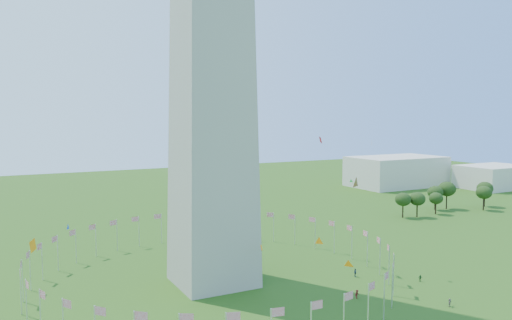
{
  "coord_description": "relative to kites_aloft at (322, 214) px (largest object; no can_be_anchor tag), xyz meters",
  "views": [
    {
      "loc": [
        -43.17,
        -53.57,
        38.34
      ],
      "look_at": [
        3.25,
        35.0,
        29.4
      ],
      "focal_mm": 35.0,
      "sensor_mm": 36.0,
      "label": 1
    }
  ],
  "objects": [
    {
      "name": "flag_ring",
      "position": [
        -11.72,
        26.23,
        -15.0
      ],
      "size": [
        80.24,
        80.24,
        9.0
      ],
      "color": "silver",
      "rests_on": "ground"
    },
    {
      "name": "gov_building_east_a",
      "position": [
        138.28,
        126.23,
        -11.5
      ],
      "size": [
        50.0,
        30.0,
        16.0
      ],
      "primitive_type": "cube",
      "color": "beige",
      "rests_on": "ground"
    },
    {
      "name": "gov_building_east_b",
      "position": [
        178.28,
        96.23,
        -13.5
      ],
      "size": [
        35.0,
        25.0,
        12.0
      ],
      "primitive_type": "cube",
      "color": "beige",
      "rests_on": "ground"
    },
    {
      "name": "kites_aloft",
      "position": [
        0.0,
        0.0,
        0.0
      ],
      "size": [
        122.25,
        58.03,
        32.09
      ],
      "color": "orange",
      "rests_on": "ground"
    },
    {
      "name": "tree_line_east",
      "position": [
        104.8,
        61.81,
        -14.56
      ],
      "size": [
        53.44,
        15.73,
        11.08
      ],
      "color": "#274517",
      "rests_on": "ground"
    }
  ]
}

